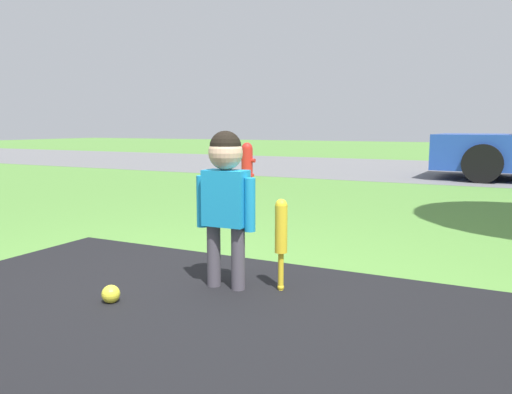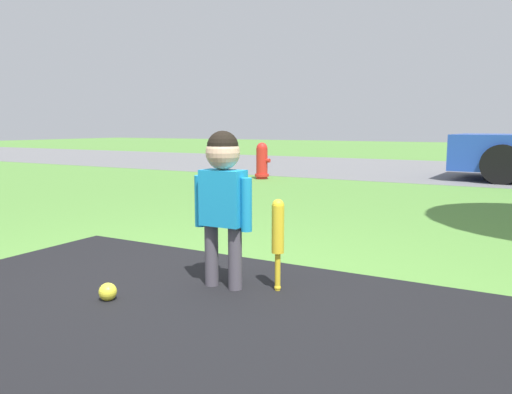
{
  "view_description": "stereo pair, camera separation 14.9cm",
  "coord_description": "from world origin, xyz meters",
  "px_view_note": "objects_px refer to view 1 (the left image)",
  "views": [
    {
      "loc": [
        1.43,
        -2.13,
        0.95
      ],
      "look_at": [
        -0.0,
        0.75,
        0.5
      ],
      "focal_mm": 35.0,
      "sensor_mm": 36.0,
      "label": 1
    },
    {
      "loc": [
        1.56,
        -2.06,
        0.95
      ],
      "look_at": [
        -0.0,
        0.75,
        0.5
      ],
      "focal_mm": 35.0,
      "sensor_mm": 36.0,
      "label": 2
    }
  ],
  "objects_px": {
    "child": "(225,187)",
    "baseball_bat": "(281,232)",
    "fire_hydrant": "(247,161)",
    "sports_ball": "(111,294)"
  },
  "relations": [
    {
      "from": "child",
      "to": "baseball_bat",
      "type": "xyz_separation_m",
      "value": [
        0.31,
        0.1,
        -0.25
      ]
    },
    {
      "from": "baseball_bat",
      "to": "fire_hydrant",
      "type": "distance_m",
      "value": 6.29
    },
    {
      "from": "baseball_bat",
      "to": "fire_hydrant",
      "type": "xyz_separation_m",
      "value": [
        -3.07,
        5.49,
        -0.02
      ]
    },
    {
      "from": "child",
      "to": "baseball_bat",
      "type": "relative_size",
      "value": 1.71
    },
    {
      "from": "baseball_bat",
      "to": "fire_hydrant",
      "type": "relative_size",
      "value": 0.82
    },
    {
      "from": "sports_ball",
      "to": "fire_hydrant",
      "type": "bearing_deg",
      "value": 110.92
    },
    {
      "from": "baseball_bat",
      "to": "fire_hydrant",
      "type": "bearing_deg",
      "value": 119.24
    },
    {
      "from": "child",
      "to": "sports_ball",
      "type": "distance_m",
      "value": 0.86
    },
    {
      "from": "sports_ball",
      "to": "child",
      "type": "bearing_deg",
      "value": 48.92
    },
    {
      "from": "sports_ball",
      "to": "fire_hydrant",
      "type": "relative_size",
      "value": 0.15
    }
  ]
}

